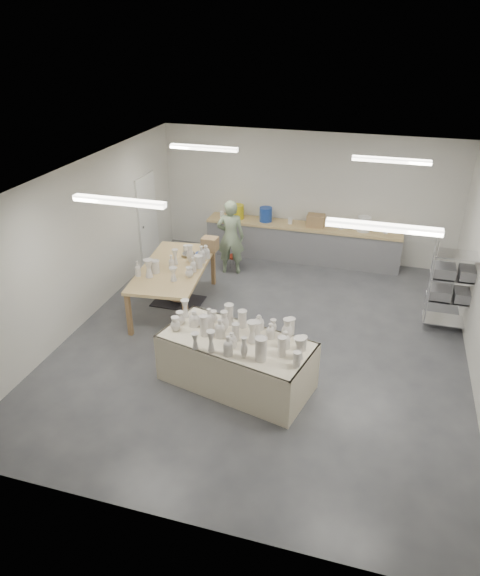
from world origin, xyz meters
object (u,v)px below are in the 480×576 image
(work_table, at_px, (179,266))
(red_stool, at_px, (234,257))
(drying_table, at_px, (237,359))
(potter, at_px, (231,237))

(work_table, xyz_separation_m, red_stool, (0.51, 2.08, -0.66))
(drying_table, relative_size, red_stool, 8.16)
(work_table, bearing_deg, red_stool, 69.78)
(potter, bearing_deg, red_stool, -101.57)
(drying_table, bearing_deg, potter, 121.97)
(work_table, distance_m, red_stool, 2.24)
(drying_table, xyz_separation_m, potter, (-1.30, 3.90, 0.41))
(work_table, height_order, red_stool, work_table)
(drying_table, distance_m, work_table, 2.80)
(potter, bearing_deg, work_table, 62.76)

